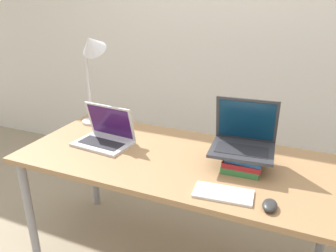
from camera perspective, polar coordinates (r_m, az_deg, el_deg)
name	(u,v)px	position (r m, az deg, el deg)	size (l,w,h in m)	color
wall_back	(236,26)	(2.88, 11.69, 16.69)	(8.00, 0.05, 2.70)	silver
desk	(177,168)	(1.87, 1.55, -7.37)	(1.78, 0.78, 0.74)	#9E754C
laptop_left	(105,136)	(2.02, -10.89, -1.72)	(0.35, 0.25, 0.23)	silver
book_stack	(244,160)	(1.76, 13.17, -5.72)	(0.21, 0.25, 0.09)	#33753D
laptop_on_books	(243,140)	(1.75, 13.00, -2.37)	(0.34, 0.28, 0.27)	#333338
wireless_keyboard	(223,193)	(1.53, 9.59, -11.51)	(0.28, 0.15, 0.01)	white
mouse	(270,205)	(1.49, 17.31, -13.05)	(0.06, 0.10, 0.03)	#2D2D2D
desk_lamp	(91,55)	(2.20, -13.19, 11.92)	(0.23, 0.20, 0.64)	silver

